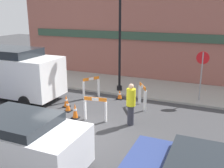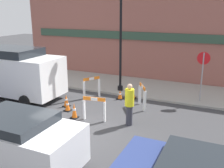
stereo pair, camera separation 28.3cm
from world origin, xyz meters
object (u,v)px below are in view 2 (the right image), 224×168
person_worker (129,103)px  streetlamp_post (121,22)px  parked_car_1 (15,139)px  stop_sign (203,69)px  work_van (12,71)px

person_worker → streetlamp_post: bearing=-21.5°
streetlamp_post → parked_car_1: bearing=-89.2°
stop_sign → work_van: size_ratio=0.46×
streetlamp_post → parked_car_1: (0.11, -7.90, -2.82)m
streetlamp_post → person_worker: size_ratio=3.38×
streetlamp_post → person_worker: (1.98, -3.79, -2.86)m
streetlamp_post → parked_car_1: 8.39m
person_worker → work_van: 6.80m
person_worker → parked_car_1: 4.52m
streetlamp_post → parked_car_1: size_ratio=1.50×
parked_car_1 → streetlamp_post: bearing=90.8°
stop_sign → parked_car_1: (-4.12, -7.91, -0.77)m
stop_sign → parked_car_1: 8.95m
work_van → person_worker: bearing=-6.7°
stop_sign → work_van: work_van is taller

